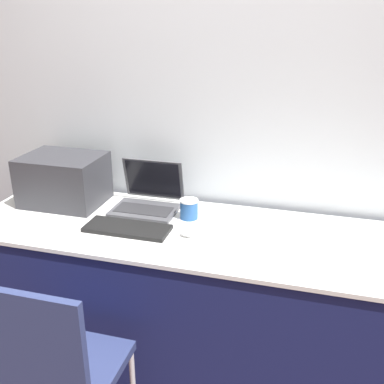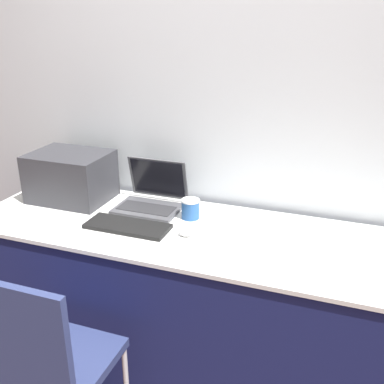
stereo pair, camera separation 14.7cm
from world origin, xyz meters
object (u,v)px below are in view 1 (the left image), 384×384
mouse (187,233)px  chair (48,364)px  laptop_left (148,199)px  coffee_cup (189,209)px  printer (63,178)px  external_keyboard (127,228)px

mouse → chair: (-0.35, -0.66, -0.27)m
chair → laptop_left: bearing=86.4°
coffee_cup → mouse: (0.05, -0.20, -0.04)m
laptop_left → coffee_cup: (0.24, -0.06, -0.00)m
printer → chair: bearing=-65.1°
printer → mouse: (0.75, -0.21, -0.13)m
printer → coffee_cup: (0.70, -0.01, -0.09)m
external_keyboard → mouse: (0.29, 0.02, 0.00)m
external_keyboard → coffee_cup: bearing=41.1°
printer → external_keyboard: 0.53m
chair → printer: bearing=114.9°
printer → laptop_left: printer is taller
external_keyboard → chair: size_ratio=0.45×
printer → external_keyboard: size_ratio=1.02×
coffee_cup → chair: size_ratio=0.11×
external_keyboard → laptop_left: bearing=89.9°
external_keyboard → chair: bearing=-95.0°
printer → external_keyboard: bearing=-26.2°
chair → mouse: bearing=62.3°
external_keyboard → coffee_cup: (0.24, 0.21, 0.04)m
laptop_left → coffee_cup: size_ratio=3.32×
printer → external_keyboard: printer is taller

